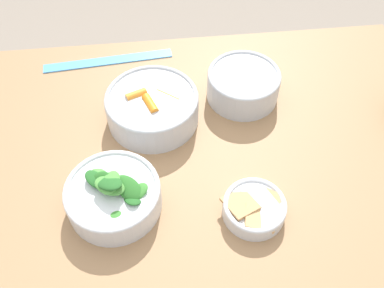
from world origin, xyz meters
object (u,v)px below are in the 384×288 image
object	(u,v)px
bowl_greens	(114,195)
ruler	(108,61)
bowl_carrots	(152,107)
bowl_beans_hotdog	(243,85)
bowl_cookies	(254,208)

from	to	relation	value
bowl_greens	ruler	bearing A→B (deg)	92.58
bowl_carrots	bowl_beans_hotdog	distance (m)	0.21
bowl_cookies	ruler	distance (m)	0.52
bowl_beans_hotdog	bowl_greens	bearing A→B (deg)	-138.34
bowl_greens	bowl_beans_hotdog	bearing A→B (deg)	41.66
bowl_carrots	ruler	world-z (taller)	bowl_carrots
bowl_carrots	bowl_beans_hotdog	xyz separation A→B (m)	(0.20, 0.05, -0.01)
bowl_greens	bowl_beans_hotdog	world-z (taller)	bowl_greens
bowl_greens	bowl_cookies	world-z (taller)	bowl_greens
bowl_beans_hotdog	bowl_cookies	xyz separation A→B (m)	(-0.03, -0.30, -0.01)
bowl_greens	bowl_beans_hotdog	size ratio (longest dim) A/B	1.09
bowl_beans_hotdog	bowl_cookies	bearing A→B (deg)	-96.55
bowl_beans_hotdog	bowl_carrots	bearing A→B (deg)	-166.78
bowl_cookies	bowl_carrots	bearing A→B (deg)	123.85
bowl_cookies	bowl_beans_hotdog	bearing A→B (deg)	83.45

